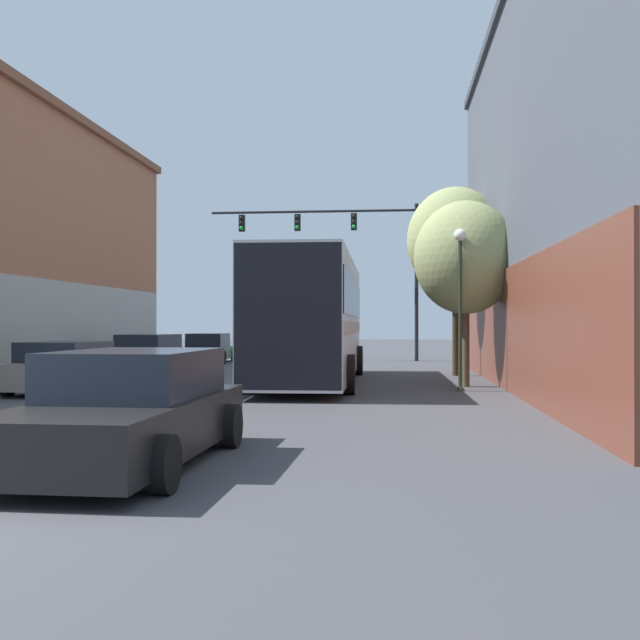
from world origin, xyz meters
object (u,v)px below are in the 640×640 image
object	(u,v)px
street_tree_near	(465,258)
parked_car_left_near	(209,349)
bus	(312,315)
hatchback_foreground	(130,411)
parked_car_left_mid	(68,368)
street_lamp	(460,294)
street_tree_far	(456,241)
traffic_signal_gantry	(349,244)
parked_car_left_far	(150,356)

from	to	relation	value
street_tree_near	parked_car_left_near	bearing A→B (deg)	130.40
bus	hatchback_foreground	bearing A→B (deg)	175.40
hatchback_foreground	street_tree_near	size ratio (longest dim) A/B	0.91
parked_car_left_mid	street_tree_near	bearing A→B (deg)	-68.73
parked_car_left_near	street_tree_near	world-z (taller)	street_tree_near
street_lamp	parked_car_left_near	bearing A→B (deg)	126.67
parked_car_left_near	parked_car_left_mid	bearing A→B (deg)	179.31
street_tree_far	bus	bearing A→B (deg)	-141.26
bus	street_tree_near	world-z (taller)	street_tree_near
street_tree_far	parked_car_left_mid	bearing A→B (deg)	-144.95
bus	traffic_signal_gantry	bearing A→B (deg)	-1.99
parked_car_left_near	street_tree_near	distance (m)	16.25
hatchback_foreground	traffic_signal_gantry	bearing A→B (deg)	-1.22
bus	street_tree_far	size ratio (longest dim) A/B	1.82
hatchback_foreground	parked_car_left_mid	distance (m)	10.58
street_lamp	street_tree_far	distance (m)	6.22
street_tree_near	hatchback_foreground	bearing A→B (deg)	-113.46
street_tree_near	bus	bearing A→B (deg)	168.76
parked_car_left_far	street_lamp	bearing A→B (deg)	-110.29
parked_car_left_near	street_lamp	world-z (taller)	street_lamp
parked_car_left_near	parked_car_left_far	size ratio (longest dim) A/B	1.03
parked_car_left_near	parked_car_left_mid	world-z (taller)	parked_car_left_near
hatchback_foreground	parked_car_left_mid	world-z (taller)	hatchback_foreground
traffic_signal_gantry	street_lamp	size ratio (longest dim) A/B	2.35
parked_car_left_near	hatchback_foreground	bearing A→B (deg)	-169.15
hatchback_foreground	parked_car_left_near	world-z (taller)	hatchback_foreground
bus	traffic_signal_gantry	distance (m)	14.09
bus	street_tree_far	distance (m)	6.30
hatchback_foreground	parked_car_left_near	size ratio (longest dim) A/B	1.14
traffic_signal_gantry	street_tree_far	xyz separation A→B (m)	(4.22, -10.03, -1.01)
traffic_signal_gantry	street_tree_far	world-z (taller)	traffic_signal_gantry
traffic_signal_gantry	parked_car_left_near	bearing A→B (deg)	-159.40
hatchback_foreground	street_tree_far	world-z (taller)	street_tree_far
street_tree_far	hatchback_foreground	bearing A→B (deg)	-107.87
bus	parked_car_left_near	xyz separation A→B (m)	(-5.95, 11.29, -1.40)
parked_car_left_near	parked_car_left_far	world-z (taller)	parked_car_left_far
parked_car_left_far	street_tree_far	xyz separation A→B (m)	(10.34, 0.83, 3.92)
traffic_signal_gantry	street_tree_far	size ratio (longest dim) A/B	1.56
bus	street_lamp	bearing A→B (deg)	-119.48
hatchback_foreground	street_lamp	xyz separation A→B (m)	(4.99, 10.73, 1.86)
parked_car_left_mid	street_lamp	size ratio (longest dim) A/B	0.94
bus	street_tree_near	xyz separation A→B (m)	(4.40, -0.87, 1.58)
bus	street_tree_near	distance (m)	4.76
street_lamp	street_tree_far	size ratio (longest dim) A/B	0.66
parked_car_left_near	street_lamp	xyz separation A→B (m)	(10.09, -13.55, 1.90)
parked_car_left_far	street_tree_far	size ratio (longest dim) A/B	0.63
street_tree_near	street_tree_far	bearing A→B (deg)	88.83
traffic_signal_gantry	hatchback_foreground	bearing A→B (deg)	-92.43
bus	parked_car_left_far	distance (m)	6.62
parked_car_left_mid	street_tree_far	xyz separation A→B (m)	(10.36, 7.27, 3.95)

